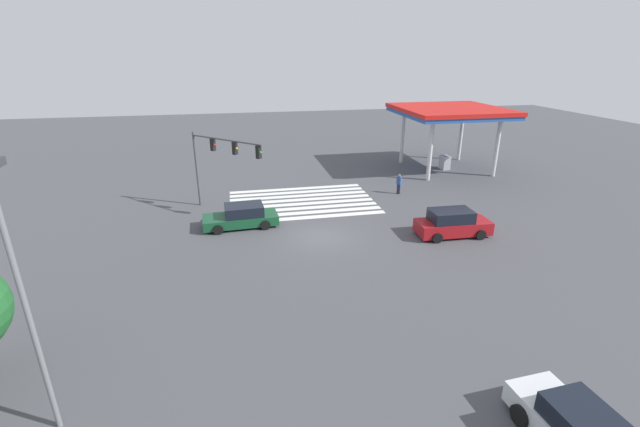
{
  "coord_description": "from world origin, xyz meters",
  "views": [
    {
      "loc": [
        4.88,
        23.78,
        10.89
      ],
      "look_at": [
        0.0,
        0.0,
        1.58
      ],
      "focal_mm": 24.0,
      "sensor_mm": 36.0,
      "label": 1
    }
  ],
  "objects": [
    {
      "name": "traffic_signal_mast",
      "position": [
        5.94,
        -5.94,
        4.12
      ],
      "size": [
        4.63,
        4.63,
        5.51
      ],
      "rotation": [
        0.0,
        0.0,
        2.36
      ],
      "color": "#47474C",
      "rests_on": "ground_plane"
    },
    {
      "name": "street_light_pole_a",
      "position": [
        10.76,
        12.37,
        5.04
      ],
      "size": [
        0.8,
        0.36,
        8.46
      ],
      "color": "slate",
      "rests_on": "ground_plane"
    },
    {
      "name": "crosswalk_markings",
      "position": [
        0.0,
        -6.77,
        0.0
      ],
      "size": [
        10.88,
        7.25,
        0.01
      ],
      "rotation": [
        0.0,
        0.0,
        1.57
      ],
      "color": "silver",
      "rests_on": "ground_plane"
    },
    {
      "name": "pedestrian",
      "position": [
        -7.94,
        -7.15,
        0.91
      ],
      "size": [
        0.4,
        0.41,
        1.63
      ],
      "rotation": [
        0.0,
        0.0,
        0.73
      ],
      "color": "#232842",
      "rests_on": "ground_plane"
    },
    {
      "name": "ground_plane",
      "position": [
        0.0,
        0.0,
        0.0
      ],
      "size": [
        115.87,
        115.87,
        0.0
      ],
      "primitive_type": "plane",
      "color": "#47474C"
    },
    {
      "name": "gas_station_canopy",
      "position": [
        -15.19,
        -13.54,
        5.35
      ],
      "size": [
        9.39,
        9.39,
        5.9
      ],
      "color": "#23519E",
      "rests_on": "ground_plane"
    },
    {
      "name": "car_2",
      "position": [
        -8.12,
        1.37,
        0.79
      ],
      "size": [
        4.6,
        2.15,
        1.69
      ],
      "rotation": [
        0.0,
        0.0,
        3.11
      ],
      "color": "maroon",
      "rests_on": "ground_plane"
    },
    {
      "name": "car_1",
      "position": [
        4.67,
        -2.78,
        0.68
      ],
      "size": [
        4.91,
        2.39,
        1.47
      ],
      "rotation": [
        0.0,
        0.0,
        0.06
      ],
      "color": "#144728",
      "rests_on": "ground_plane"
    }
  ]
}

